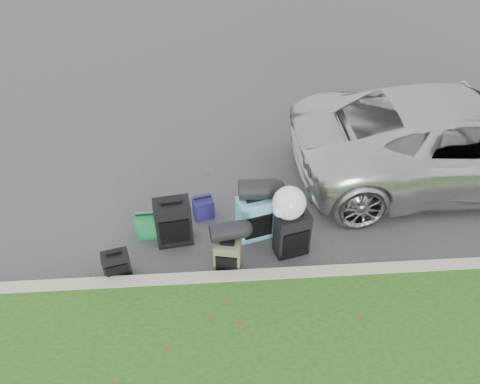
{
  "coord_description": "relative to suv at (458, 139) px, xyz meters",
  "views": [
    {
      "loc": [
        -0.44,
        -4.96,
        4.89
      ],
      "look_at": [
        -0.1,
        0.2,
        0.55
      ],
      "focal_mm": 35.0,
      "sensor_mm": 36.0,
      "label": 1
    }
  ],
  "objects": [
    {
      "name": "duffel_left",
      "position": [
        -3.77,
        -1.71,
        -0.13
      ],
      "size": [
        0.48,
        0.31,
        0.24
      ],
      "primitive_type": "cylinder",
      "rotation": [
        0.0,
        1.57,
        0.15
      ],
      "color": "black",
      "rests_on": "suitcase_olive"
    },
    {
      "name": "ground",
      "position": [
        -3.45,
        -1.07,
        -0.73
      ],
      "size": [
        120.0,
        120.0,
        0.0
      ],
      "primitive_type": "plane",
      "color": "#383535",
      "rests_on": "ground"
    },
    {
      "name": "tote_green",
      "position": [
        -4.92,
        -1.09,
        -0.56
      ],
      "size": [
        0.32,
        0.26,
        0.35
      ],
      "primitive_type": "cube",
      "rotation": [
        0.0,
        0.0,
        0.05
      ],
      "color": "#1B793A",
      "rests_on": "ground"
    },
    {
      "name": "trash_bag",
      "position": [
        -2.96,
        -1.55,
        0.17
      ],
      "size": [
        0.44,
        0.44,
        0.44
      ],
      "primitive_type": "sphere",
      "color": "silver",
      "rests_on": "suitcase_large_black_right"
    },
    {
      "name": "suitcase_olive",
      "position": [
        -3.78,
        -1.82,
        -0.49
      ],
      "size": [
        0.38,
        0.28,
        0.48
      ],
      "primitive_type": "cube",
      "rotation": [
        0.0,
        0.0,
        -0.19
      ],
      "color": "#48442E",
      "rests_on": "ground"
    },
    {
      "name": "suv",
      "position": [
        0.0,
        0.0,
        0.0
      ],
      "size": [
        5.29,
        2.48,
        1.46
      ],
      "primitive_type": "imported",
      "rotation": [
        0.0,
        0.0,
        1.58
      ],
      "color": "#B7B7B2",
      "rests_on": "ground"
    },
    {
      "name": "suitcase_small_black",
      "position": [
        -5.24,
        -1.85,
        -0.52
      ],
      "size": [
        0.38,
        0.26,
        0.43
      ],
      "primitive_type": "cube",
      "rotation": [
        0.0,
        0.0,
        0.23
      ],
      "color": "black",
      "rests_on": "ground"
    },
    {
      "name": "suitcase_large_black_right",
      "position": [
        -2.89,
        -1.56,
        -0.39
      ],
      "size": [
        0.51,
        0.38,
        0.68
      ],
      "primitive_type": "cube",
      "rotation": [
        0.0,
        0.0,
        0.25
      ],
      "color": "black",
      "rests_on": "ground"
    },
    {
      "name": "duffel_right",
      "position": [
        -3.34,
        -1.16,
        0.1
      ],
      "size": [
        0.51,
        0.29,
        0.29
      ],
      "primitive_type": "cylinder",
      "rotation": [
        0.0,
        1.57,
        -0.0
      ],
      "color": "black",
      "rests_on": "suitcase_teal"
    },
    {
      "name": "tote_navy",
      "position": [
        -4.1,
        -0.74,
        -0.57
      ],
      "size": [
        0.34,
        0.29,
        0.32
      ],
      "primitive_type": "cube",
      "rotation": [
        0.0,
        0.0,
        0.23
      ],
      "color": "navy",
      "rests_on": "ground"
    },
    {
      "name": "suitcase_large_black_left",
      "position": [
        -4.51,
        -1.23,
        -0.37
      ],
      "size": [
        0.54,
        0.37,
        0.72
      ],
      "primitive_type": "cube",
      "rotation": [
        0.0,
        0.0,
        0.14
      ],
      "color": "black",
      "rests_on": "ground"
    },
    {
      "name": "suitcase_teal",
      "position": [
        -3.37,
        -1.21,
        -0.39
      ],
      "size": [
        0.54,
        0.4,
        0.69
      ],
      "primitive_type": "cube",
      "rotation": [
        0.0,
        0.0,
        0.27
      ],
      "color": "teal",
      "rests_on": "ground"
    },
    {
      "name": "curb",
      "position": [
        -3.45,
        -2.07,
        -0.66
      ],
      "size": [
        120.0,
        0.18,
        0.15
      ],
      "primitive_type": "cube",
      "color": "#9E937F",
      "rests_on": "ground"
    }
  ]
}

